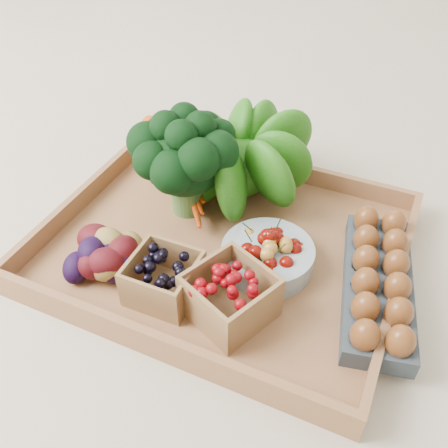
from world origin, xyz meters
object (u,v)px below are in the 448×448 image
at_px(broccoli, 186,177).
at_px(tray, 224,248).
at_px(egg_carton, 377,286).
at_px(cherry_bowl, 267,257).

bearing_deg(broccoli, tray, -30.59).
distance_m(tray, broccoli, 0.13).
relative_size(broccoli, egg_carton, 0.65).
bearing_deg(egg_carton, broccoli, 158.23).
bearing_deg(tray, egg_carton, -0.48).
height_order(broccoli, cherry_bowl, broccoli).
xyz_separation_m(broccoli, cherry_bowl, (0.18, -0.07, -0.05)).
bearing_deg(broccoli, cherry_bowl, -22.04).
bearing_deg(cherry_bowl, tray, 169.69).
xyz_separation_m(tray, egg_carton, (0.25, -0.00, 0.02)).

